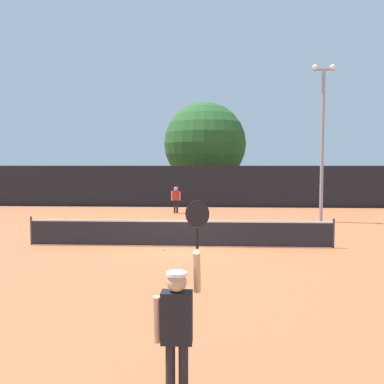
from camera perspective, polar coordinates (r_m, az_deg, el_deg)
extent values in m
plane|color=#9E5633|center=(15.85, -1.68, -7.26)|extent=(120.00, 120.00, 0.00)
cube|color=#232328|center=(15.77, -1.68, -5.57)|extent=(11.16, 0.03, 0.91)
cube|color=white|center=(15.70, -1.69, -3.93)|extent=(11.16, 0.04, 0.06)
cylinder|color=#333338|center=(17.15, -20.68, -4.85)|extent=(0.08, 0.08, 1.07)
cylinder|color=#333338|center=(16.27, 18.39, -5.25)|extent=(0.08, 0.08, 1.07)
cube|color=black|center=(30.00, 0.62, 0.76)|extent=(30.68, 0.12, 2.90)
cube|color=black|center=(5.39, -2.05, -16.39)|extent=(0.38, 0.22, 0.64)
sphere|color=tan|center=(5.25, -2.06, -11.94)|extent=(0.24, 0.24, 0.24)
cylinder|color=white|center=(5.23, -2.06, -10.85)|extent=(0.26, 0.26, 0.04)
cylinder|color=black|center=(5.70, -2.90, -23.46)|extent=(0.12, 0.12, 0.86)
cylinder|color=black|center=(5.68, -1.15, -23.52)|extent=(0.12, 0.12, 0.86)
cylinder|color=tan|center=(5.42, -4.68, -16.62)|extent=(0.09, 0.18, 0.61)
cylinder|color=tan|center=(5.30, 0.66, -10.65)|extent=(0.09, 0.33, 0.58)
cylinder|color=black|center=(5.27, 0.69, -6.17)|extent=(0.04, 0.11, 0.28)
ellipsoid|color=black|center=(5.29, 0.72, -2.96)|extent=(0.30, 0.13, 0.36)
cube|color=red|center=(26.23, -2.17, -0.47)|extent=(0.38, 0.22, 0.59)
sphere|color=beige|center=(26.20, -2.18, 0.40)|extent=(0.22, 0.22, 0.22)
cylinder|color=white|center=(26.20, -2.18, 0.61)|extent=(0.24, 0.24, 0.04)
cylinder|color=black|center=(26.30, -2.34, -1.97)|extent=(0.12, 0.12, 0.79)
cylinder|color=black|center=(26.28, -2.00, -1.98)|extent=(0.12, 0.12, 0.79)
cylinder|color=beige|center=(26.26, -2.69, -0.54)|extent=(0.09, 0.17, 0.56)
cylinder|color=beige|center=(26.21, -1.65, -0.54)|extent=(0.09, 0.16, 0.56)
sphere|color=#CCE033|center=(15.13, -3.87, -7.67)|extent=(0.07, 0.07, 0.07)
cylinder|color=gray|center=(23.26, 17.01, 5.76)|extent=(0.18, 0.18, 7.81)
cube|color=gray|center=(23.74, 17.20, 15.34)|extent=(1.10, 0.10, 0.10)
sphere|color=#F2EDCC|center=(23.66, 16.11, 15.72)|extent=(0.28, 0.28, 0.28)
sphere|color=#F2EDCC|center=(23.87, 18.30, 15.57)|extent=(0.28, 0.28, 0.28)
cylinder|color=brown|center=(35.21, 1.73, 0.61)|extent=(0.56, 0.56, 2.16)
sphere|color=#235123|center=(35.20, 1.74, 6.48)|extent=(6.72, 6.72, 6.72)
cube|color=red|center=(36.63, 10.80, -0.09)|extent=(2.10, 4.29, 0.90)
cube|color=#2D333D|center=(36.29, 10.87, 1.09)|extent=(1.80, 2.28, 0.64)
cylinder|color=black|center=(37.94, 9.24, -0.40)|extent=(0.22, 0.60, 0.60)
cylinder|color=black|center=(38.16, 11.77, -0.40)|extent=(0.22, 0.60, 0.60)
cylinder|color=black|center=(35.16, 9.72, -0.73)|extent=(0.22, 0.60, 0.60)
cylinder|color=black|center=(35.40, 12.45, -0.73)|extent=(0.22, 0.60, 0.60)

